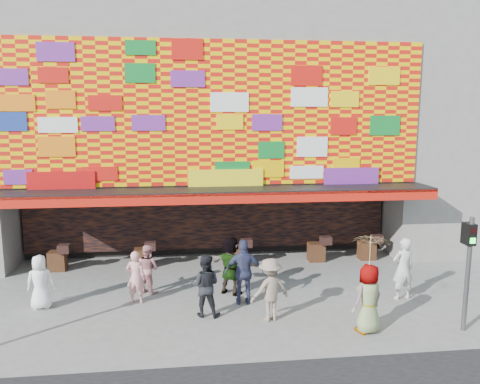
{
  "coord_description": "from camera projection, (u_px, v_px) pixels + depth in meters",
  "views": [
    {
      "loc": [
        -0.87,
        -12.13,
        5.53
      ],
      "look_at": [
        0.78,
        2.0,
        3.16
      ],
      "focal_mm": 35.0,
      "sensor_mm": 36.0,
      "label": 1
    }
  ],
  "objects": [
    {
      "name": "ground",
      "position": [
        220.0,
        317.0,
        12.89
      ],
      "size": [
        90.0,
        90.0,
        0.0
      ],
      "primitive_type": "plane",
      "color": "slate",
      "rests_on": "ground"
    },
    {
      "name": "shop_building",
      "position": [
        205.0,
        121.0,
        20.04
      ],
      "size": [
        15.2,
        9.4,
        10.0
      ],
      "color": "gray",
      "rests_on": "ground"
    },
    {
      "name": "signal_right",
      "position": [
        469.0,
        261.0,
        11.82
      ],
      "size": [
        0.22,
        0.2,
        3.0
      ],
      "color": "#59595B",
      "rests_on": "ground"
    },
    {
      "name": "ped_a",
      "position": [
        40.0,
        282.0,
        13.37
      ],
      "size": [
        0.8,
        0.55,
        1.58
      ],
      "primitive_type": "imported",
      "rotation": [
        0.0,
        0.0,
        3.2
      ],
      "color": "white",
      "rests_on": "ground"
    },
    {
      "name": "ped_b",
      "position": [
        136.0,
        277.0,
        13.78
      ],
      "size": [
        0.64,
        0.49,
        1.58
      ],
      "primitive_type": "imported",
      "rotation": [
        0.0,
        0.0,
        2.94
      ],
      "color": "pink",
      "rests_on": "ground"
    },
    {
      "name": "ped_c",
      "position": [
        205.0,
        285.0,
        12.88
      ],
      "size": [
        0.98,
        0.84,
        1.75
      ],
      "primitive_type": "imported",
      "rotation": [
        0.0,
        0.0,
        2.91
      ],
      "color": "black",
      "rests_on": "ground"
    },
    {
      "name": "ped_d",
      "position": [
        270.0,
        290.0,
        12.6
      ],
      "size": [
        1.26,
        0.95,
        1.72
      ],
      "primitive_type": "imported",
      "rotation": [
        0.0,
        0.0,
        3.45
      ],
      "color": "gray",
      "rests_on": "ground"
    },
    {
      "name": "ped_e",
      "position": [
        244.0,
        272.0,
        13.67
      ],
      "size": [
        1.16,
        0.54,
        1.94
      ],
      "primitive_type": "imported",
      "rotation": [
        0.0,
        0.0,
        3.08
      ],
      "color": "#333859",
      "rests_on": "ground"
    },
    {
      "name": "ped_f",
      "position": [
        231.0,
        265.0,
        14.45
      ],
      "size": [
        1.69,
        1.43,
        1.83
      ],
      "primitive_type": "imported",
      "rotation": [
        0.0,
        0.0,
        2.52
      ],
      "color": "gray",
      "rests_on": "ground"
    },
    {
      "name": "ped_g",
      "position": [
        368.0,
        299.0,
        11.89
      ],
      "size": [
        1.03,
        0.87,
        1.8
      ],
      "primitive_type": "imported",
      "rotation": [
        0.0,
        0.0,
        3.54
      ],
      "color": "gray",
      "rests_on": "ground"
    },
    {
      "name": "ped_h",
      "position": [
        403.0,
        269.0,
        14.04
      ],
      "size": [
        0.75,
        0.55,
        1.9
      ],
      "primitive_type": "imported",
      "rotation": [
        0.0,
        0.0,
        3.29
      ],
      "color": "silver",
      "rests_on": "ground"
    },
    {
      "name": "ped_i",
      "position": [
        148.0,
        268.0,
        14.63
      ],
      "size": [
        0.94,
        0.91,
        1.52
      ],
      "primitive_type": "imported",
      "rotation": [
        0.0,
        0.0,
        2.49
      ],
      "color": "#CE8589",
      "rests_on": "ground"
    },
    {
      "name": "parasol",
      "position": [
        371.0,
        252.0,
        11.68
      ],
      "size": [
        1.13,
        1.14,
        1.8
      ],
      "color": "#F6E29B",
      "rests_on": "ground"
    }
  ]
}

